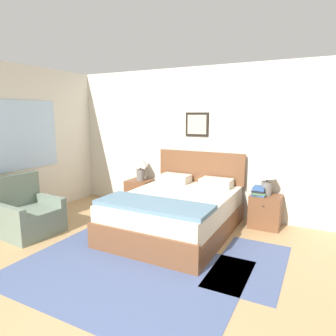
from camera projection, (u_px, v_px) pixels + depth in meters
name	position (u px, v px, depth m)	size (l,w,h in m)	color
ground_plane	(84.00, 315.00, 2.69)	(16.00, 16.00, 0.00)	tan
wall_back	(210.00, 142.00, 5.30)	(7.87, 0.09, 2.60)	beige
wall_left	(24.00, 143.00, 5.12)	(0.08, 5.63, 2.60)	beige
area_rug_main	(124.00, 272.00, 3.43)	(2.61, 1.86, 0.01)	#47567F
area_rug_bedside	(251.00, 264.00, 3.59)	(0.78, 1.46, 0.01)	#47567F
bed	(176.00, 212.00, 4.56)	(1.59, 2.09, 1.13)	brown
armchair	(27.00, 215.00, 4.51)	(0.82, 0.82, 0.88)	slate
nightstand_near_window	(140.00, 193.00, 5.83)	(0.47, 0.44, 0.52)	brown
nightstand_by_door	(265.00, 211.00, 4.76)	(0.47, 0.44, 0.52)	brown
table_lamp_near_window	(140.00, 163.00, 5.73)	(0.28, 0.28, 0.52)	slate
table_lamp_by_door	(267.00, 175.00, 4.67)	(0.28, 0.28, 0.52)	slate
book_thick_bottom	(259.00, 194.00, 4.72)	(0.20, 0.23, 0.03)	#335693
book_hardcover_middle	(259.00, 193.00, 4.72)	(0.24, 0.28, 0.03)	#4C7551
book_novel_upper	(259.00, 191.00, 4.71)	(0.20, 0.23, 0.04)	#232328
book_slim_near_top	(259.00, 188.00, 4.70)	(0.18, 0.25, 0.04)	#335693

